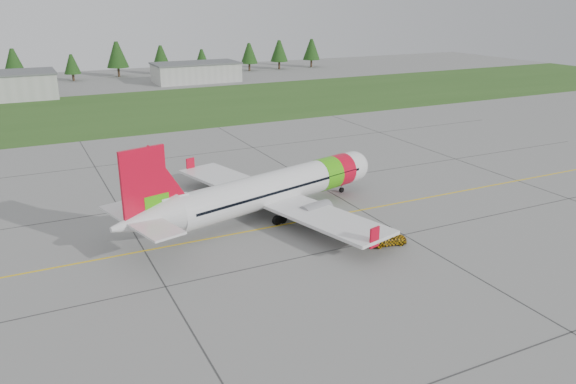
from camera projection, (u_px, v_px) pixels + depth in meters
ground at (319, 253)px, 53.94m from camera, size 320.00×320.00×0.00m
aircraft at (271, 189)px, 62.59m from camera, size 33.70×31.75×10.41m
follow_me_car at (387, 226)px, 55.13m from camera, size 1.63×1.84×4.04m
grass_strip at (137, 110)px, 123.41m from camera, size 320.00×50.00×0.03m
taxi_guideline at (283, 225)px, 60.71m from camera, size 120.00×0.25×0.02m
hangar_east at (196, 73)px, 163.53m from camera, size 24.00×12.00×5.20m
treeline at (96, 62)px, 169.22m from camera, size 160.00×8.00×10.00m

